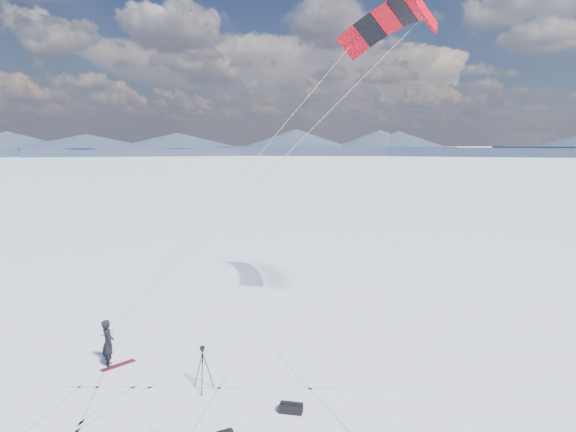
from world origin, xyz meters
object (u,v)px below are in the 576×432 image
object	(u,v)px
snowboard	(118,365)
tripod	(203,362)
gear_bag_b	(291,408)
snowkiter	(109,366)

from	to	relation	value
snowboard	tripod	bearing A→B (deg)	-71.74
gear_bag_b	snowkiter	bearing A→B (deg)	166.64
tripod	snowboard	bearing A→B (deg)	121.61
snowkiter	snowboard	xyz separation A→B (m)	(0.34, -0.09, 0.02)
snowkiter	tripod	world-z (taller)	tripod
snowkiter	gear_bag_b	world-z (taller)	snowkiter
tripod	gear_bag_b	bearing A→B (deg)	-56.35
snowboard	gear_bag_b	size ratio (longest dim) A/B	1.63
snowboard	tripod	distance (m)	4.22
snowboard	gear_bag_b	world-z (taller)	gear_bag_b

